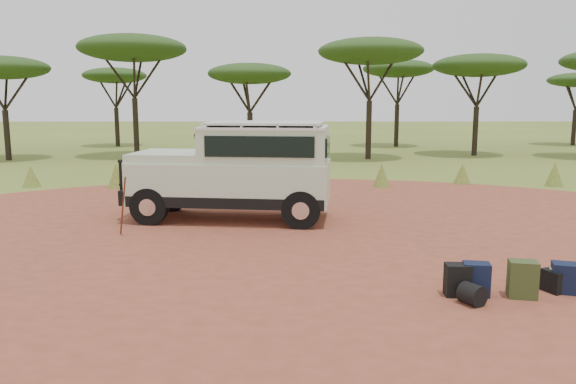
{
  "coord_description": "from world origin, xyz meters",
  "views": [
    {
      "loc": [
        -0.46,
        -10.54,
        2.92
      ],
      "look_at": [
        -0.3,
        1.25,
        1.0
      ],
      "focal_mm": 35.0,
      "sensor_mm": 36.0,
      "label": 1
    }
  ],
  "objects_px": {
    "walking_staff": "(123,206)",
    "hard_case": "(560,280)",
    "duffel_navy": "(566,278)",
    "backpack_olive": "(523,279)",
    "backpack_navy": "(476,279)",
    "safari_vehicle": "(238,173)",
    "backpack_black": "(457,280)"
  },
  "relations": [
    {
      "from": "backpack_navy",
      "to": "hard_case",
      "type": "distance_m",
      "value": 1.39
    },
    {
      "from": "backpack_navy",
      "to": "duffel_navy",
      "type": "bearing_deg",
      "value": 14.51
    },
    {
      "from": "safari_vehicle",
      "to": "backpack_olive",
      "type": "height_order",
      "value": "safari_vehicle"
    },
    {
      "from": "backpack_black",
      "to": "backpack_navy",
      "type": "bearing_deg",
      "value": 6.35
    },
    {
      "from": "walking_staff",
      "to": "hard_case",
      "type": "distance_m",
      "value": 8.56
    },
    {
      "from": "backpack_navy",
      "to": "hard_case",
      "type": "height_order",
      "value": "backpack_navy"
    },
    {
      "from": "hard_case",
      "to": "backpack_olive",
      "type": "bearing_deg",
      "value": -179.49
    },
    {
      "from": "safari_vehicle",
      "to": "backpack_navy",
      "type": "relative_size",
      "value": 10.13
    },
    {
      "from": "hard_case",
      "to": "walking_staff",
      "type": "bearing_deg",
      "value": 133.19
    },
    {
      "from": "safari_vehicle",
      "to": "backpack_olive",
      "type": "xyz_separation_m",
      "value": [
        4.66,
        -5.7,
        -0.88
      ]
    },
    {
      "from": "backpack_navy",
      "to": "backpack_olive",
      "type": "distance_m",
      "value": 0.67
    },
    {
      "from": "safari_vehicle",
      "to": "walking_staff",
      "type": "bearing_deg",
      "value": -135.57
    },
    {
      "from": "walking_staff",
      "to": "safari_vehicle",
      "type": "bearing_deg",
      "value": 4.24
    },
    {
      "from": "safari_vehicle",
      "to": "backpack_navy",
      "type": "height_order",
      "value": "safari_vehicle"
    },
    {
      "from": "backpack_navy",
      "to": "hard_case",
      "type": "xyz_separation_m",
      "value": [
        1.38,
        0.19,
        -0.08
      ]
    },
    {
      "from": "safari_vehicle",
      "to": "walking_staff",
      "type": "xyz_separation_m",
      "value": [
        -2.36,
        -1.78,
        -0.49
      ]
    },
    {
      "from": "safari_vehicle",
      "to": "duffel_navy",
      "type": "height_order",
      "value": "safari_vehicle"
    },
    {
      "from": "backpack_black",
      "to": "hard_case",
      "type": "distance_m",
      "value": 1.68
    },
    {
      "from": "backpack_black",
      "to": "backpack_navy",
      "type": "distance_m",
      "value": 0.29
    },
    {
      "from": "backpack_black",
      "to": "backpack_olive",
      "type": "relative_size",
      "value": 0.88
    },
    {
      "from": "backpack_black",
      "to": "hard_case",
      "type": "bearing_deg",
      "value": 10.15
    },
    {
      "from": "safari_vehicle",
      "to": "walking_staff",
      "type": "height_order",
      "value": "safari_vehicle"
    },
    {
      "from": "duffel_navy",
      "to": "backpack_olive",
      "type": "bearing_deg",
      "value": -147.02
    },
    {
      "from": "walking_staff",
      "to": "duffel_navy",
      "type": "xyz_separation_m",
      "value": [
        7.78,
        -3.72,
        -0.44
      ]
    },
    {
      "from": "duffel_navy",
      "to": "hard_case",
      "type": "height_order",
      "value": "duffel_navy"
    },
    {
      "from": "backpack_navy",
      "to": "hard_case",
      "type": "bearing_deg",
      "value": 18.18
    },
    {
      "from": "duffel_navy",
      "to": "backpack_navy",
      "type": "bearing_deg",
      "value": -157.8
    },
    {
      "from": "backpack_black",
      "to": "duffel_navy",
      "type": "distance_m",
      "value": 1.72
    },
    {
      "from": "walking_staff",
      "to": "backpack_black",
      "type": "bearing_deg",
      "value": -65.1
    },
    {
      "from": "walking_staff",
      "to": "backpack_navy",
      "type": "distance_m",
      "value": 7.43
    },
    {
      "from": "duffel_navy",
      "to": "hard_case",
      "type": "relative_size",
      "value": 0.96
    },
    {
      "from": "backpack_olive",
      "to": "hard_case",
      "type": "relative_size",
      "value": 1.16
    }
  ]
}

